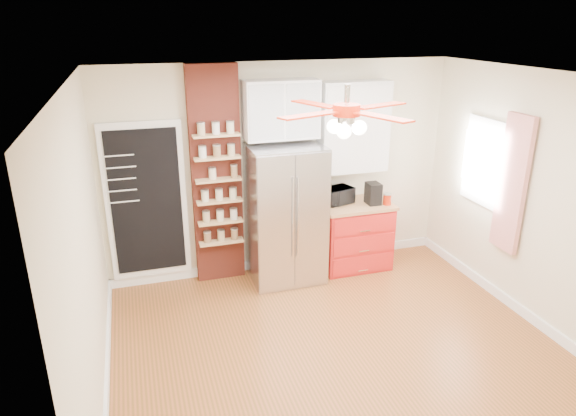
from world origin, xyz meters
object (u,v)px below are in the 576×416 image
object	(u,v)px
coffee_maker	(373,193)
ceiling_fan	(346,111)
red_cabinet	(354,235)
pantry_jar_oats	(212,174)
fridge	(286,214)
toaster_oven	(338,196)
canister_left	(387,200)

from	to	relation	value
coffee_maker	ceiling_fan	bearing A→B (deg)	-124.58
red_cabinet	pantry_jar_oats	distance (m)	2.08
fridge	ceiling_fan	bearing A→B (deg)	-88.24
coffee_maker	pantry_jar_oats	bearing A→B (deg)	175.30
fridge	coffee_maker	xyz separation A→B (m)	(1.18, -0.02, 0.17)
red_cabinet	coffee_maker	xyz separation A→B (m)	(0.21, -0.07, 0.59)
toaster_oven	coffee_maker	bearing A→B (deg)	-36.77
toaster_oven	red_cabinet	bearing A→B (deg)	-36.66
fridge	toaster_oven	distance (m)	0.77
red_cabinet	canister_left	world-z (taller)	canister_left
fridge	red_cabinet	bearing A→B (deg)	2.95
ceiling_fan	coffee_maker	distance (m)	2.40
toaster_oven	coffee_maker	world-z (taller)	coffee_maker
canister_left	pantry_jar_oats	world-z (taller)	pantry_jar_oats
fridge	pantry_jar_oats	world-z (taller)	fridge
coffee_maker	pantry_jar_oats	size ratio (longest dim) A/B	2.24
pantry_jar_oats	ceiling_fan	bearing A→B (deg)	-62.96
red_cabinet	pantry_jar_oats	size ratio (longest dim) A/B	7.48
ceiling_fan	coffee_maker	xyz separation A→B (m)	(1.13, 1.61, -1.38)
toaster_oven	ceiling_fan	bearing A→B (deg)	-129.16
toaster_oven	fridge	bearing A→B (deg)	172.15
pantry_jar_oats	canister_left	bearing A→B (deg)	-7.04
canister_left	pantry_jar_oats	xyz separation A→B (m)	(-2.20, 0.27, 0.47)
ceiling_fan	toaster_oven	bearing A→B (deg)	68.40
fridge	coffee_maker	bearing A→B (deg)	-1.12
toaster_oven	pantry_jar_oats	bearing A→B (deg)	161.20
fridge	red_cabinet	world-z (taller)	fridge
ceiling_fan	coffee_maker	size ratio (longest dim) A/B	4.98
ceiling_fan	canister_left	distance (m)	2.47
canister_left	ceiling_fan	bearing A→B (deg)	-130.31
fridge	red_cabinet	distance (m)	1.06
ceiling_fan	pantry_jar_oats	bearing A→B (deg)	117.04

